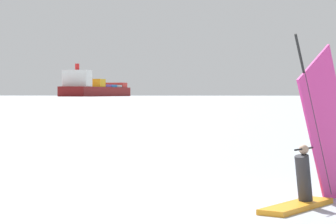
# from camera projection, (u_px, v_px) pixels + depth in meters

# --- Properties ---
(ground_plane) EXTENTS (4000.00, 4000.00, 0.00)m
(ground_plane) POSITION_uv_depth(u_px,v_px,m) (147.00, 210.00, 16.20)
(ground_plane) COLOR #9EA8B2
(windsurfer) EXTENTS (3.11, 3.84, 4.18)m
(windsurfer) POSITION_uv_depth(u_px,v_px,m) (315.00, 158.00, 17.10)
(windsurfer) COLOR orange
(windsurfer) RESTS_ON ground_plane
(cargo_ship) EXTENTS (65.54, 145.70, 30.64)m
(cargo_ship) POSITION_uv_depth(u_px,v_px,m) (96.00, 89.00, 739.16)
(cargo_ship) COLOR maroon
(cargo_ship) RESTS_ON ground_plane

